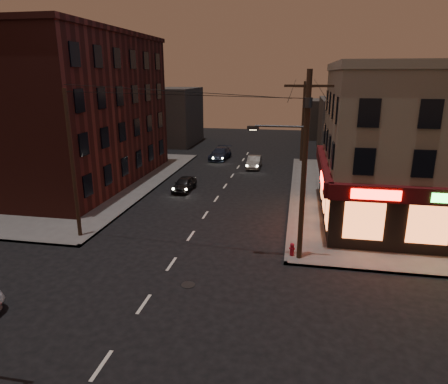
% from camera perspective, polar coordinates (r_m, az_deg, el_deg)
% --- Properties ---
extents(ground, '(120.00, 120.00, 0.00)m').
position_cam_1_polar(ground, '(18.92, -11.38, -15.43)').
color(ground, black).
rests_on(ground, ground).
extents(sidewalk_ne, '(24.00, 28.00, 0.15)m').
position_cam_1_polar(sidewalk_ne, '(37.03, 28.39, -0.94)').
color(sidewalk_ne, '#514F4C').
rests_on(sidewalk_ne, ground).
extents(sidewalk_nw, '(24.00, 28.00, 0.15)m').
position_cam_1_polar(sidewalk_nw, '(42.84, -24.52, 1.71)').
color(sidewalk_nw, '#514F4C').
rests_on(sidewalk_nw, ground).
extents(pizza_building, '(15.85, 12.85, 10.50)m').
position_cam_1_polar(pizza_building, '(30.11, 29.04, 5.72)').
color(pizza_building, gray).
rests_on(pizza_building, sidewalk_ne).
extents(brick_apartment, '(12.00, 20.00, 13.00)m').
position_cam_1_polar(brick_apartment, '(39.88, -21.46, 10.70)').
color(brick_apartment, '#4B1D18').
rests_on(brick_apartment, sidewalk_nw).
extents(bg_building_ne_a, '(10.00, 12.00, 7.00)m').
position_cam_1_polar(bg_building_ne_a, '(53.70, 18.90, 8.77)').
color(bg_building_ne_a, '#3F3D3A').
rests_on(bg_building_ne_a, ground).
extents(bg_building_nw, '(9.00, 10.00, 8.00)m').
position_cam_1_polar(bg_building_nw, '(60.31, -8.35, 10.70)').
color(bg_building_nw, '#3F3D3A').
rests_on(bg_building_nw, ground).
extents(bg_building_ne_b, '(8.00, 8.00, 6.00)m').
position_cam_1_polar(bg_building_ne_b, '(67.36, 15.58, 10.01)').
color(bg_building_ne_b, '#3F3D3A').
rests_on(bg_building_ne_b, ground).
extents(utility_pole_main, '(4.20, 0.44, 10.00)m').
position_cam_1_polar(utility_pole_main, '(20.99, 11.14, 4.80)').
color(utility_pole_main, '#382619').
rests_on(utility_pole_main, sidewalk_ne).
extents(utility_pole_far, '(0.26, 0.26, 9.00)m').
position_cam_1_polar(utility_pole_far, '(47.07, 11.19, 9.77)').
color(utility_pole_far, '#382619').
rests_on(utility_pole_far, sidewalk_ne).
extents(utility_pole_west, '(0.24, 0.24, 9.00)m').
position_cam_1_polar(utility_pole_west, '(25.61, -20.81, 3.57)').
color(utility_pole_west, '#382619').
rests_on(utility_pole_west, sidewalk_nw).
extents(sedan_near, '(1.66, 3.71, 1.24)m').
position_cam_1_polar(sedan_near, '(35.31, -5.70, 1.16)').
color(sedan_near, black).
rests_on(sedan_near, ground).
extents(sedan_mid, '(1.40, 3.99, 1.32)m').
position_cam_1_polar(sedan_mid, '(43.97, 4.33, 4.30)').
color(sedan_mid, slate).
rests_on(sedan_mid, ground).
extents(sedan_far, '(2.33, 4.95, 1.40)m').
position_cam_1_polar(sedan_far, '(48.26, -0.56, 5.49)').
color(sedan_far, '#1C2538').
rests_on(sedan_far, ground).
extents(fire_hydrant, '(0.33, 0.33, 0.75)m').
position_cam_1_polar(fire_hydrant, '(22.78, 9.70, -7.98)').
color(fire_hydrant, maroon).
rests_on(fire_hydrant, sidewalk_ne).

